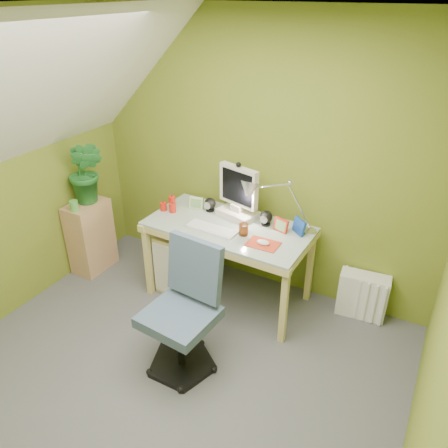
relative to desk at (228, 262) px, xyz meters
The scene contains 22 objects.
floor 1.24m from the desk, 87.25° to the right, with size 3.20×3.20×0.01m, color #545459.
ceiling 2.35m from the desk, 87.25° to the right, with size 3.20×3.20×0.01m, color white.
wall_back 0.93m from the desk, 82.32° to the left, with size 3.20×0.01×2.40m, color olive.
wall_right 2.20m from the desk, 35.46° to the right, with size 0.01×3.20×2.40m, color olive.
desk is the anchor object (origin of this frame).
monitor 0.65m from the desk, 90.00° to the left, with size 0.37×0.21×0.51m, color silver, non-canonical shape.
speaker_left 0.53m from the desk, 149.35° to the left, with size 0.10×0.10×0.12m, color black, non-canonical shape.
speaker_right 0.53m from the desk, 30.65° to the left, with size 0.11×0.11×0.13m, color black, non-canonical shape.
keyboard 0.41m from the desk, 119.74° to the right, with size 0.43×0.14×0.02m, color white.
mousepad 0.55m from the desk, 20.22° to the right, with size 0.25×0.17×0.01m, color red.
mouse 0.56m from the desk, 20.22° to the right, with size 0.10×0.07×0.04m, color silver.
amber_tumbler 0.46m from the desk, 23.96° to the right, with size 0.08×0.08×0.10m, color brown.
candle_cluster 0.73m from the desk, behind, with size 0.15×0.13×0.11m, color red, non-canonical shape.
photo_frame_red 0.61m from the desk, 15.95° to the left, with size 0.13×0.02×0.11m, color red.
photo_frame_blue 0.72m from the desk, 15.95° to the left, with size 0.14×0.02×0.12m, color #153B93.
photo_frame_green 0.60m from the desk, 160.71° to the left, with size 0.13×0.02×0.11m, color beige.
desk_lamp 0.84m from the desk, 21.80° to the left, with size 0.59×0.25×0.64m, color silver, non-canonical shape.
side_ledge 1.41m from the desk, behind, with size 0.26×0.41×0.71m, color tan.
potted_plant 1.52m from the desk, behind, with size 0.33×0.27×0.61m, color #23692A.
green_cup 1.48m from the desk, 164.49° to the right, with size 0.08×0.08×0.10m, color #59AB47.
task_chair 0.92m from the desk, 84.00° to the right, with size 0.53×0.53×0.97m, color #42536C, non-canonical shape.
radiator 1.18m from the desk, 15.96° to the left, with size 0.40×0.16×0.40m, color silver.
Camera 1 is at (1.44, -1.64, 2.50)m, focal length 35.00 mm.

